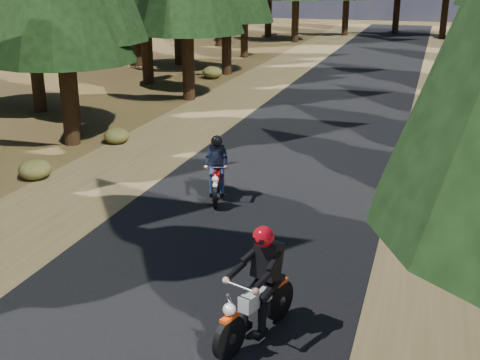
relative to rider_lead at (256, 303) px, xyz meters
name	(u,v)px	position (x,y,z in m)	size (l,w,h in m)	color
ground	(217,256)	(-1.54, 2.45, -0.60)	(120.00, 120.00, 0.00)	#423217
road	(279,177)	(-1.54, 7.45, -0.60)	(6.00, 100.00, 0.01)	black
shoulder_l	(129,162)	(-6.14, 7.45, -0.60)	(3.20, 100.00, 0.01)	brown
shoulder_r	(457,196)	(3.06, 7.45, -0.60)	(3.20, 100.00, 0.01)	brown
understory_shrubs	(332,146)	(-0.55, 10.00, -0.33)	(15.25, 31.15, 0.63)	#474C1E
rider_lead	(256,303)	(0.00, 0.00, 0.00)	(1.23, 2.11, 1.80)	beige
rider_follow	(217,179)	(-2.60, 5.40, -0.07)	(1.01, 1.85, 1.58)	#A30D0A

